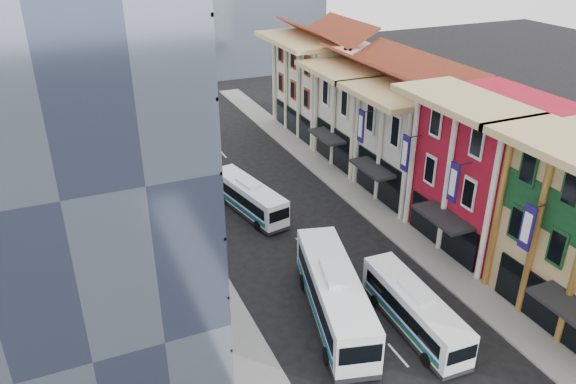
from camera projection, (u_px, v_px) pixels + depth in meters
name	position (u px, v px, depth m)	size (l,w,h in m)	color
sidewalk_right	(390.00, 223.00, 48.70)	(3.00, 90.00, 0.15)	slate
sidewalk_left	(200.00, 267.00, 42.61)	(3.00, 90.00, 0.15)	slate
shophouse_red	(491.00, 172.00, 43.94)	(8.00, 10.00, 12.00)	#A81226
shophouse_cream_near	(418.00, 144.00, 52.19)	(8.00, 9.00, 10.00)	beige
shophouse_cream_mid	(368.00, 115.00, 59.59)	(8.00, 9.00, 10.00)	beige
shophouse_cream_far	(324.00, 86.00, 68.00)	(8.00, 12.00, 11.00)	beige
office_tower	(44.00, 101.00, 30.49)	(12.00, 26.00, 30.00)	#404B66
office_block_far	(62.00, 116.00, 53.29)	(10.00, 18.00, 14.00)	gray
bus_left_near	(334.00, 295.00, 36.44)	(2.85, 12.17, 3.90)	white
bus_left_far	(249.00, 197.00, 49.98)	(2.28, 9.73, 3.12)	white
bus_right	(414.00, 309.00, 35.73)	(2.27, 9.68, 3.10)	white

